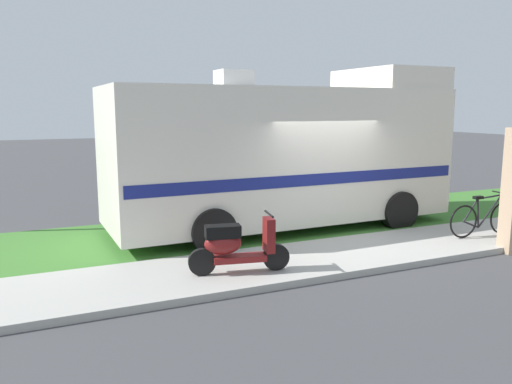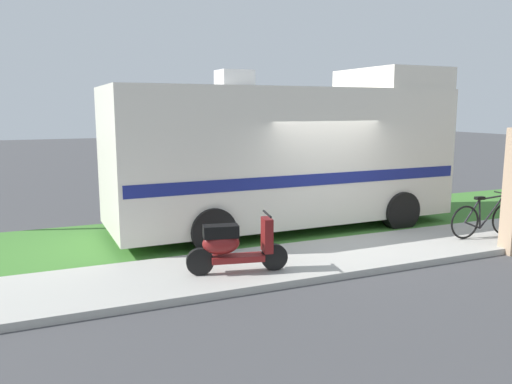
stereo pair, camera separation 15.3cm
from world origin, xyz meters
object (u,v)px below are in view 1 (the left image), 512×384
Objects in this scene: motorhome_rv at (286,153)px; bicycle at (484,218)px; pickup_truck_near at (303,162)px; scooter at (236,245)px.

motorhome_rv is 4.49× the size of bicycle.
pickup_truck_near is (3.15, 4.79, -0.80)m from motorhome_rv.
motorhome_rv is at bearing 140.14° from bicycle.
pickup_truck_near is at bearing 90.67° from bicycle.
scooter is 5.61m from bicycle.
motorhome_rv is 4.40m from bicycle.
motorhome_rv reaches higher than pickup_truck_near.
pickup_truck_near reaches higher than scooter.
motorhome_rv is 5.79m from pickup_truck_near.
motorhome_rv is 1.44× the size of pickup_truck_near.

